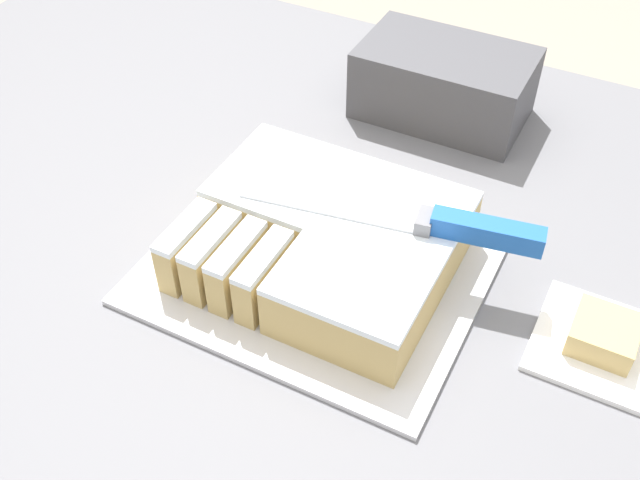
{
  "coord_description": "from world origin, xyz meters",
  "views": [
    {
      "loc": [
        0.27,
        -0.43,
        1.49
      ],
      "look_at": [
        0.02,
        0.05,
        0.97
      ],
      "focal_mm": 42.0,
      "sensor_mm": 36.0,
      "label": 1
    }
  ],
  "objects_px": {
    "knife": "(447,225)",
    "storage_box": "(444,83)",
    "brownie": "(604,334)",
    "cake_board": "(320,264)",
    "cake": "(326,239)"
  },
  "relations": [
    {
      "from": "cake_board",
      "to": "knife",
      "type": "bearing_deg",
      "value": 17.7
    },
    {
      "from": "brownie",
      "to": "storage_box",
      "type": "height_order",
      "value": "storage_box"
    },
    {
      "from": "knife",
      "to": "storage_box",
      "type": "relative_size",
      "value": 1.41
    },
    {
      "from": "brownie",
      "to": "storage_box",
      "type": "relative_size",
      "value": 0.28
    },
    {
      "from": "storage_box",
      "to": "knife",
      "type": "bearing_deg",
      "value": -69.49
    },
    {
      "from": "knife",
      "to": "brownie",
      "type": "xyz_separation_m",
      "value": [
        0.16,
        -0.01,
        -0.06
      ]
    },
    {
      "from": "brownie",
      "to": "storage_box",
      "type": "distance_m",
      "value": 0.4
    },
    {
      "from": "cake",
      "to": "storage_box",
      "type": "distance_m",
      "value": 0.31
    },
    {
      "from": "storage_box",
      "to": "brownie",
      "type": "bearing_deg",
      "value": -47.36
    },
    {
      "from": "knife",
      "to": "cake",
      "type": "bearing_deg",
      "value": 6.94
    },
    {
      "from": "cake_board",
      "to": "storage_box",
      "type": "height_order",
      "value": "storage_box"
    },
    {
      "from": "cake_board",
      "to": "knife",
      "type": "distance_m",
      "value": 0.14
    },
    {
      "from": "cake_board",
      "to": "storage_box",
      "type": "distance_m",
      "value": 0.32
    },
    {
      "from": "cake",
      "to": "knife",
      "type": "distance_m",
      "value": 0.12
    },
    {
      "from": "storage_box",
      "to": "cake",
      "type": "bearing_deg",
      "value": -91.39
    }
  ]
}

